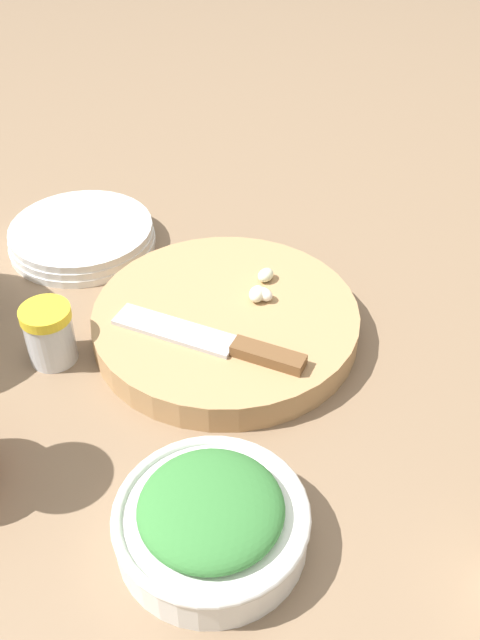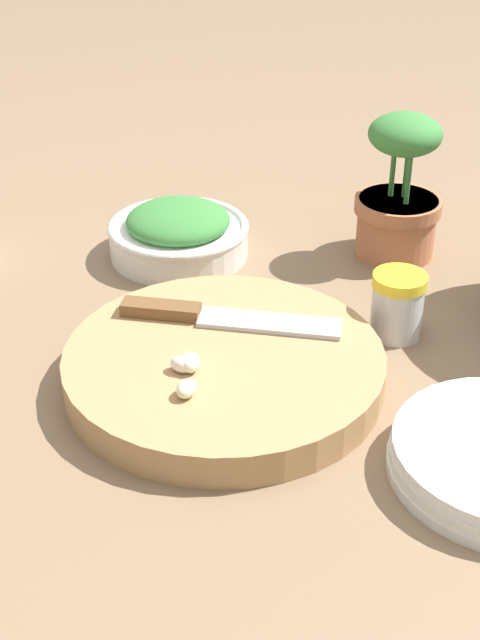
{
  "view_description": "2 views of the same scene",
  "coord_description": "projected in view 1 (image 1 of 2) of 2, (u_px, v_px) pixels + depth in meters",
  "views": [
    {
      "loc": [
        -0.47,
        0.24,
        0.54
      ],
      "look_at": [
        0.03,
        -0.03,
        0.06
      ],
      "focal_mm": 40.0,
      "sensor_mm": 36.0,
      "label": 1
    },
    {
      "loc": [
        0.59,
        -0.49,
        0.49
      ],
      "look_at": [
        0.06,
        -0.0,
        0.05
      ],
      "focal_mm": 50.0,
      "sensor_mm": 36.0,
      "label": 2
    }
  ],
  "objects": [
    {
      "name": "cutting_board",
      "position": [
        226.0,
        322.0,
        0.8
      ],
      "size": [
        0.3,
        0.3,
        0.03
      ],
      "color": "tan",
      "rests_on": "ground_plane"
    },
    {
      "name": "ground_plane",
      "position": [
        228.0,
        387.0,
        0.75
      ],
      "size": [
        5.0,
        5.0,
        0.0
      ],
      "primitive_type": "plane",
      "color": "#7F664C"
    },
    {
      "name": "garlic_cloves",
      "position": [
        262.0,
        288.0,
        0.81
      ],
      "size": [
        0.06,
        0.06,
        0.02
      ],
      "color": "beige",
      "rests_on": "cutting_board"
    },
    {
      "name": "plate_stack",
      "position": [
        82.0,
        236.0,
        0.94
      ],
      "size": [
        0.19,
        0.19,
        0.03
      ],
      "color": "silver",
      "rests_on": "ground_plane"
    },
    {
      "name": "chef_knife",
      "position": [
        219.0,
        342.0,
        0.75
      ],
      "size": [
        0.19,
        0.15,
        0.01
      ],
      "rotation": [
        0.0,
        0.0,
        5.37
      ],
      "color": "brown",
      "rests_on": "cutting_board"
    },
    {
      "name": "herb_bowl",
      "position": [
        211.0,
        519.0,
        0.59
      ],
      "size": [
        0.17,
        0.17,
        0.06
      ],
      "color": "silver",
      "rests_on": "ground_plane"
    },
    {
      "name": "spice_jar",
      "position": [
        49.0,
        334.0,
        0.76
      ],
      "size": [
        0.05,
        0.05,
        0.07
      ],
      "color": "silver",
      "rests_on": "ground_plane"
    }
  ]
}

